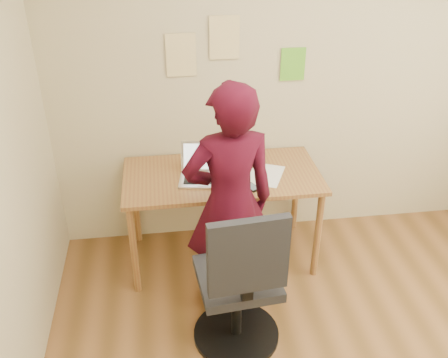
{
  "coord_description": "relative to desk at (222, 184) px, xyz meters",
  "views": [
    {
      "loc": [
        -0.93,
        -1.68,
        2.5
      ],
      "look_at": [
        -0.58,
        0.95,
        0.95
      ],
      "focal_mm": 40.0,
      "sensor_mm": 36.0,
      "label": 1
    }
  ],
  "objects": [
    {
      "name": "room",
      "position": [
        0.53,
        -1.38,
        0.7
      ],
      "size": [
        3.58,
        3.58,
        2.78
      ],
      "color": "brown",
      "rests_on": "ground"
    },
    {
      "name": "desk",
      "position": [
        0.0,
        0.0,
        0.0
      ],
      "size": [
        1.4,
        0.7,
        0.74
      ],
      "color": "olive",
      "rests_on": "ground"
    },
    {
      "name": "laptop",
      "position": [
        -0.14,
        -0.03,
        0.14
      ],
      "size": [
        0.36,
        0.33,
        0.23
      ],
      "rotation": [
        0.0,
        0.0,
        -0.17
      ],
      "color": "silver",
      "rests_on": "desk"
    },
    {
      "name": "paper_sheet",
      "position": [
        0.31,
        -0.05,
        0.09
      ],
      "size": [
        0.33,
        0.38,
        0.0
      ],
      "primitive_type": "cube",
      "rotation": [
        0.0,
        0.0,
        -0.43
      ],
      "color": "white",
      "rests_on": "desk"
    },
    {
      "name": "phone",
      "position": [
        0.17,
        -0.21,
        0.09
      ],
      "size": [
        0.12,
        0.14,
        0.01
      ],
      "rotation": [
        0.0,
        0.0,
        0.49
      ],
      "color": "black",
      "rests_on": "desk"
    },
    {
      "name": "wall_note_left",
      "position": [
        -0.24,
        0.36,
        0.85
      ],
      "size": [
        0.21,
        0.0,
        0.3
      ],
      "primitive_type": "cube",
      "color": "#E0C786",
      "rests_on": "room"
    },
    {
      "name": "wall_note_mid",
      "position": [
        0.07,
        0.36,
        0.96
      ],
      "size": [
        0.21,
        0.0,
        0.3
      ],
      "primitive_type": "cube",
      "color": "#E0C786",
      "rests_on": "room"
    },
    {
      "name": "wall_note_right",
      "position": [
        0.56,
        0.36,
        0.75
      ],
      "size": [
        0.18,
        0.0,
        0.24
      ],
      "primitive_type": "cube",
      "color": "#60B829",
      "rests_on": "room"
    },
    {
      "name": "office_chair",
      "position": [
        -0.01,
        -0.88,
        -0.2
      ],
      "size": [
        0.55,
        0.55,
        1.05
      ],
      "rotation": [
        0.0,
        0.0,
        0.09
      ],
      "color": "black",
      "rests_on": "ground"
    },
    {
      "name": "person",
      "position": [
        -0.02,
        -0.48,
        0.15
      ],
      "size": [
        0.62,
        0.45,
        1.6
      ],
      "primitive_type": "imported",
      "rotation": [
        0.0,
        0.0,
        3.26
      ],
      "color": "#390715",
      "rests_on": "ground"
    }
  ]
}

